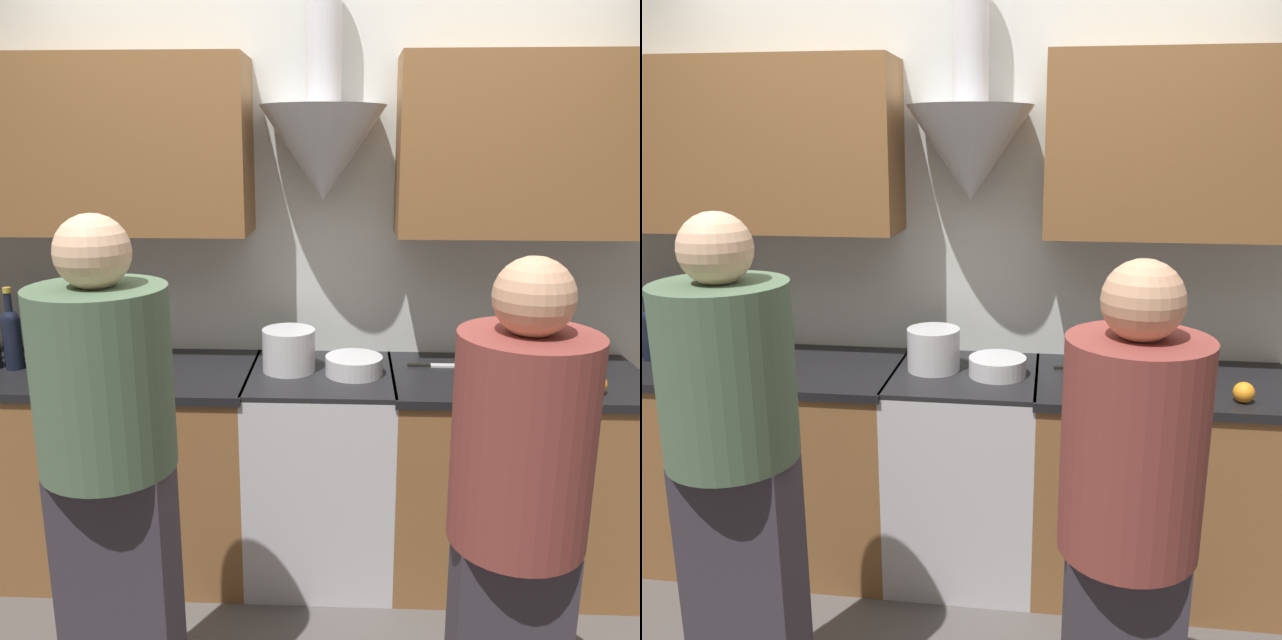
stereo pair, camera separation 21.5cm
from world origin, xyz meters
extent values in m
plane|color=#4C4744|center=(0.00, 0.00, 0.00)|extent=(12.00, 12.00, 0.00)
cube|color=silver|center=(0.00, 0.68, 1.30)|extent=(8.40, 0.06, 2.60)
cone|color=silver|center=(0.00, 0.51, 1.77)|extent=(0.51, 0.51, 0.38)
cylinder|color=silver|center=(0.00, 0.51, 2.26)|extent=(0.14, 0.14, 0.59)
cube|color=brown|center=(-1.08, 0.50, 1.80)|extent=(1.56, 0.32, 0.70)
cube|color=brown|center=(0.81, 0.50, 1.80)|extent=(1.02, 0.32, 0.70)
cube|color=brown|center=(-1.08, 0.35, 0.43)|extent=(1.56, 0.60, 0.86)
cube|color=black|center=(-1.08, 0.35, 0.88)|extent=(1.58, 0.62, 0.03)
cube|color=brown|center=(0.81, 0.35, 0.43)|extent=(1.02, 0.60, 0.86)
cube|color=black|center=(0.81, 0.35, 0.88)|extent=(1.04, 0.62, 0.03)
cube|color=silver|center=(0.00, 0.35, 0.44)|extent=(0.60, 0.60, 0.88)
cube|color=black|center=(0.00, 0.06, 0.40)|extent=(0.42, 0.01, 0.39)
cube|color=black|center=(0.00, 0.35, 0.89)|extent=(0.60, 0.60, 0.02)
cube|color=silver|center=(0.00, 0.62, 0.83)|extent=(0.60, 0.06, 0.10)
cylinder|color=black|center=(-1.29, 0.34, 1.00)|extent=(0.08, 0.08, 0.21)
sphere|color=black|center=(-1.29, 0.34, 1.11)|extent=(0.07, 0.07, 0.07)
cylinder|color=black|center=(-1.29, 0.34, 1.18)|extent=(0.03, 0.03, 0.09)
cylinder|color=gold|center=(-1.29, 0.34, 1.23)|extent=(0.03, 0.03, 0.02)
cylinder|color=black|center=(-1.20, 0.35, 1.00)|extent=(0.07, 0.07, 0.21)
sphere|color=black|center=(-1.20, 0.35, 1.11)|extent=(0.07, 0.07, 0.07)
cylinder|color=black|center=(-1.20, 0.35, 1.17)|extent=(0.03, 0.03, 0.10)
cylinder|color=gold|center=(-1.20, 0.35, 1.23)|extent=(0.03, 0.03, 0.02)
cylinder|color=silver|center=(-0.14, 0.37, 0.98)|extent=(0.22, 0.22, 0.18)
cylinder|color=silver|center=(0.14, 0.33, 0.93)|extent=(0.23, 0.23, 0.08)
sphere|color=orange|center=(1.05, 0.15, 0.94)|extent=(0.08, 0.08, 0.08)
cube|color=silver|center=(0.54, 0.45, 0.90)|extent=(0.16, 0.04, 0.01)
cube|color=black|center=(0.41, 0.45, 0.90)|extent=(0.10, 0.02, 0.01)
cube|color=#38333D|center=(-0.55, -0.60, 0.47)|extent=(0.32, 0.21, 0.94)
cylinder|color=#4C664C|center=(-0.55, -0.60, 1.20)|extent=(0.37, 0.37, 0.51)
sphere|color=#E0B28E|center=(-0.55, -0.60, 1.54)|extent=(0.20, 0.20, 0.20)
cylinder|color=brown|center=(0.55, -0.73, 1.11)|extent=(0.35, 0.35, 0.54)
sphere|color=tan|center=(0.55, -0.73, 1.47)|extent=(0.19, 0.19, 0.19)
camera|label=1|loc=(0.12, -2.30, 1.82)|focal=38.00mm
camera|label=2|loc=(0.33, -2.28, 1.82)|focal=38.00mm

